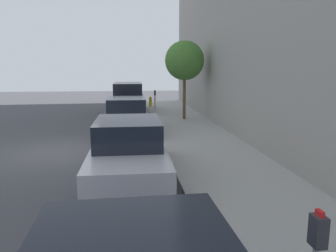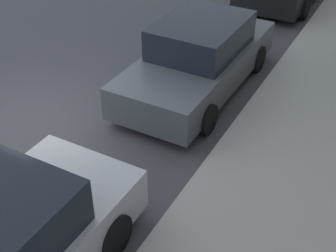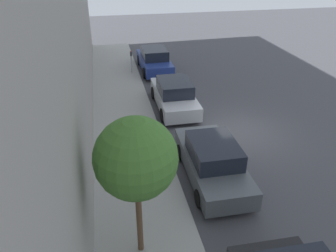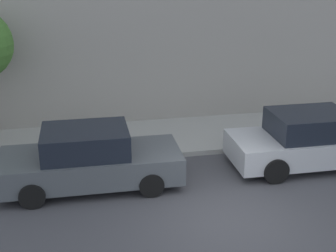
% 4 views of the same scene
% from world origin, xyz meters
% --- Properties ---
extents(ground_plane, '(60.00, 60.00, 0.00)m').
position_xyz_m(ground_plane, '(0.00, 0.00, 0.00)').
color(ground_plane, '#424247').
extents(sidewalk, '(3.00, 32.00, 0.15)m').
position_xyz_m(sidewalk, '(5.00, 0.00, 0.07)').
color(sidewalk, '#9E9E99').
rests_on(sidewalk, ground_plane).
extents(parked_sedan_third, '(1.92, 4.52, 1.54)m').
position_xyz_m(parked_sedan_third, '(2.24, 2.92, 0.73)').
color(parked_sedan_third, '#4C5156').
rests_on(parked_sedan_third, ground_plane).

